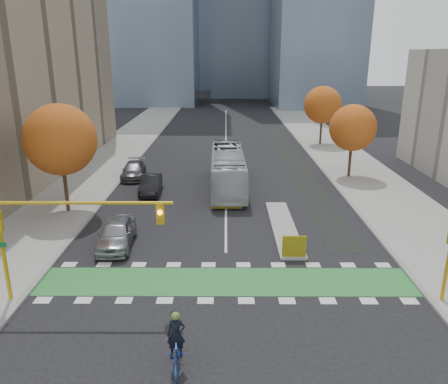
{
  "coord_description": "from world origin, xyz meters",
  "views": [
    {
      "loc": [
        -0.01,
        -19.17,
        11.56
      ],
      "look_at": [
        -0.13,
        7.78,
        3.0
      ],
      "focal_mm": 35.0,
      "sensor_mm": 36.0,
      "label": 1
    }
  ],
  "objects_px": {
    "hazard_board": "(294,246)",
    "tree_west": "(60,140)",
    "tree_east_near": "(353,128)",
    "bus": "(228,170)",
    "parked_car_b": "(151,185)",
    "parked_car_a": "(116,233)",
    "parked_car_c": "(134,170)",
    "tree_east_far": "(323,105)",
    "traffic_signal_west": "(54,225)",
    "cyclist": "(177,350)"
  },
  "relations": [
    {
      "from": "parked_car_c",
      "to": "tree_east_far",
      "type": "bearing_deg",
      "value": 32.3
    },
    {
      "from": "hazard_board",
      "to": "tree_east_far",
      "type": "relative_size",
      "value": 0.18
    },
    {
      "from": "tree_west",
      "to": "cyclist",
      "type": "distance_m",
      "value": 20.54
    },
    {
      "from": "parked_car_c",
      "to": "traffic_signal_west",
      "type": "bearing_deg",
      "value": -91.82
    },
    {
      "from": "parked_car_c",
      "to": "tree_west",
      "type": "bearing_deg",
      "value": -111.45
    },
    {
      "from": "parked_car_b",
      "to": "tree_west",
      "type": "bearing_deg",
      "value": -141.71
    },
    {
      "from": "tree_east_near",
      "to": "parked_car_a",
      "type": "relative_size",
      "value": 1.41
    },
    {
      "from": "traffic_signal_west",
      "to": "parked_car_c",
      "type": "xyz_separation_m",
      "value": [
        -1.07,
        22.39,
        -3.29
      ]
    },
    {
      "from": "hazard_board",
      "to": "tree_east_near",
      "type": "xyz_separation_m",
      "value": [
        8.0,
        17.8,
        4.06
      ]
    },
    {
      "from": "tree_east_far",
      "to": "parked_car_a",
      "type": "height_order",
      "value": "tree_east_far"
    },
    {
      "from": "parked_car_a",
      "to": "parked_car_c",
      "type": "xyz_separation_m",
      "value": [
        -2.15,
        15.88,
        -0.11
      ]
    },
    {
      "from": "bus",
      "to": "parked_car_b",
      "type": "bearing_deg",
      "value": -167.85
    },
    {
      "from": "tree_east_far",
      "to": "tree_east_near",
      "type": "bearing_deg",
      "value": -91.79
    },
    {
      "from": "bus",
      "to": "parked_car_b",
      "type": "relative_size",
      "value": 2.6
    },
    {
      "from": "traffic_signal_west",
      "to": "parked_car_a",
      "type": "relative_size",
      "value": 1.7
    },
    {
      "from": "parked_car_a",
      "to": "parked_car_b",
      "type": "xyz_separation_m",
      "value": [
        0.35,
        10.88,
        -0.07
      ]
    },
    {
      "from": "tree_west",
      "to": "traffic_signal_west",
      "type": "bearing_deg",
      "value": -71.98
    },
    {
      "from": "tree_west",
      "to": "traffic_signal_west",
      "type": "xyz_separation_m",
      "value": [
        4.07,
        -12.51,
        -1.58
      ]
    },
    {
      "from": "tree_east_near",
      "to": "parked_car_a",
      "type": "height_order",
      "value": "tree_east_near"
    },
    {
      "from": "hazard_board",
      "to": "parked_car_c",
      "type": "height_order",
      "value": "parked_car_c"
    },
    {
      "from": "tree_east_near",
      "to": "parked_car_b",
      "type": "height_order",
      "value": "tree_east_near"
    },
    {
      "from": "hazard_board",
      "to": "traffic_signal_west",
      "type": "bearing_deg",
      "value": -158.45
    },
    {
      "from": "parked_car_a",
      "to": "tree_east_far",
      "type": "bearing_deg",
      "value": 55.76
    },
    {
      "from": "tree_west",
      "to": "tree_east_far",
      "type": "distance_m",
      "value": 35.73
    },
    {
      "from": "parked_car_a",
      "to": "parked_car_c",
      "type": "height_order",
      "value": "parked_car_a"
    },
    {
      "from": "parked_car_a",
      "to": "cyclist",
      "type": "bearing_deg",
      "value": -69.16
    },
    {
      "from": "parked_car_c",
      "to": "parked_car_b",
      "type": "bearing_deg",
      "value": -67.99
    },
    {
      "from": "tree_east_far",
      "to": "parked_car_c",
      "type": "height_order",
      "value": "tree_east_far"
    },
    {
      "from": "cyclist",
      "to": "parked_car_a",
      "type": "height_order",
      "value": "cyclist"
    },
    {
      "from": "tree_east_near",
      "to": "bus",
      "type": "xyz_separation_m",
      "value": [
        -11.84,
        -3.55,
        -3.15
      ]
    },
    {
      "from": "hazard_board",
      "to": "tree_west",
      "type": "xyz_separation_m",
      "value": [
        -16.0,
        7.8,
        4.82
      ]
    },
    {
      "from": "traffic_signal_west",
      "to": "parked_car_b",
      "type": "distance_m",
      "value": 17.75
    },
    {
      "from": "tree_west",
      "to": "tree_east_far",
      "type": "bearing_deg",
      "value": 46.7
    },
    {
      "from": "hazard_board",
      "to": "tree_east_far",
      "type": "height_order",
      "value": "tree_east_far"
    },
    {
      "from": "tree_east_far",
      "to": "parked_car_c",
      "type": "bearing_deg",
      "value": -143.14
    },
    {
      "from": "parked_car_c",
      "to": "parked_car_a",
      "type": "bearing_deg",
      "value": -86.84
    },
    {
      "from": "tree_east_near",
      "to": "traffic_signal_west",
      "type": "bearing_deg",
      "value": -131.52
    },
    {
      "from": "bus",
      "to": "tree_west",
      "type": "bearing_deg",
      "value": -153.18
    },
    {
      "from": "tree_east_near",
      "to": "bus",
      "type": "relative_size",
      "value": 0.58
    },
    {
      "from": "parked_car_b",
      "to": "parked_car_c",
      "type": "bearing_deg",
      "value": 113.28
    },
    {
      "from": "parked_car_a",
      "to": "parked_car_c",
      "type": "distance_m",
      "value": 16.02
    },
    {
      "from": "hazard_board",
      "to": "bus",
      "type": "bearing_deg",
      "value": 105.07
    },
    {
      "from": "tree_east_far",
      "to": "cyclist",
      "type": "xyz_separation_m",
      "value": [
        -14.37,
        -43.22,
        -4.41
      ]
    },
    {
      "from": "tree_west",
      "to": "parked_car_b",
      "type": "height_order",
      "value": "tree_west"
    },
    {
      "from": "traffic_signal_west",
      "to": "hazard_board",
      "type": "bearing_deg",
      "value": 21.55
    },
    {
      "from": "tree_east_far",
      "to": "parked_car_a",
      "type": "xyz_separation_m",
      "value": [
        -19.35,
        -32.0,
        -4.39
      ]
    },
    {
      "from": "bus",
      "to": "parked_car_c",
      "type": "xyz_separation_m",
      "value": [
        -9.16,
        3.43,
        -0.97
      ]
    },
    {
      "from": "tree_west",
      "to": "parked_car_b",
      "type": "bearing_deg",
      "value": 41.57
    },
    {
      "from": "tree_east_near",
      "to": "bus",
      "type": "bearing_deg",
      "value": -163.3
    },
    {
      "from": "hazard_board",
      "to": "tree_west",
      "type": "bearing_deg",
      "value": 154.01
    }
  ]
}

